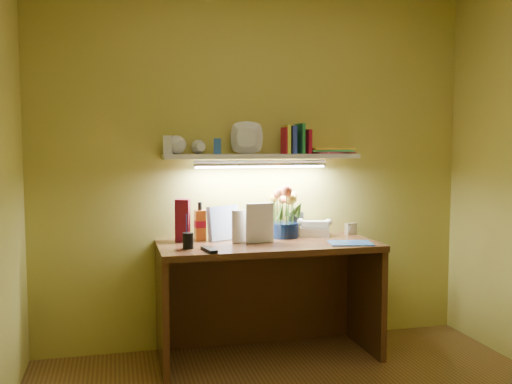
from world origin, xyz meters
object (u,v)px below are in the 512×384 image
flower_bouquet (284,212)px  whisky_bottle (200,221)px  desk (268,300)px  desk_clock (351,229)px  telephone (315,227)px

flower_bouquet → whisky_bottle: size_ratio=1.38×
flower_bouquet → whisky_bottle: flower_bouquet is taller
desk → whisky_bottle: 0.68m
desk_clock → whisky_bottle: (-1.06, -0.00, 0.09)m
desk → whisky_bottle: bearing=154.9°
desk → telephone: telephone is taller
desk_clock → desk: bearing=-177.9°
whisky_bottle → flower_bouquet: bearing=-1.3°
desk → desk_clock: size_ratio=17.93×
flower_bouquet → desk_clock: bearing=1.8°
desk → desk_clock: bearing=16.8°
telephone → desk_clock: size_ratio=2.54×
desk → flower_bouquet: (0.16, 0.18, 0.55)m
telephone → whisky_bottle: 0.79m
telephone → flower_bouquet: bearing=-158.2°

